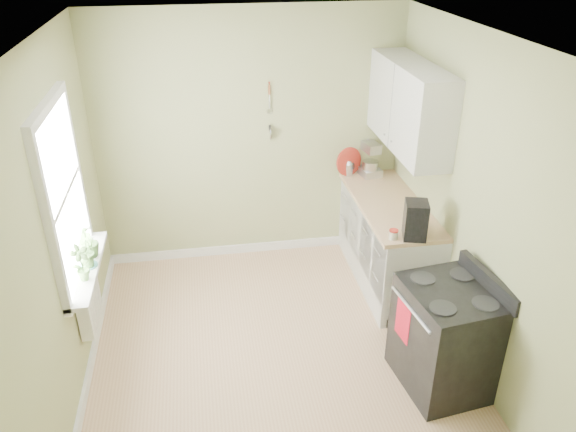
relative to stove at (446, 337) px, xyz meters
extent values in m
cube|color=tan|center=(-1.28, 0.51, -0.47)|extent=(3.20, 3.60, 0.02)
cube|color=white|center=(-1.28, 0.51, 2.25)|extent=(3.20, 3.60, 0.02)
cube|color=tan|center=(-1.28, 2.32, 0.89)|extent=(3.20, 0.02, 2.70)
cube|color=tan|center=(-2.89, 0.51, 0.89)|extent=(0.02, 3.60, 2.70)
cube|color=tan|center=(0.33, 0.51, 0.89)|extent=(0.02, 3.60, 2.70)
cube|color=white|center=(0.02, 1.51, -0.02)|extent=(0.60, 1.60, 0.87)
cube|color=#D7AF83|center=(0.01, 1.51, 0.43)|extent=(0.64, 1.60, 0.04)
cube|color=white|center=(0.15, 1.61, 1.39)|extent=(0.35, 1.40, 0.80)
cube|color=white|center=(-2.87, 0.81, 1.09)|extent=(0.02, 1.00, 1.30)
cube|color=white|center=(-2.85, 0.81, 1.78)|extent=(0.06, 1.14, 0.07)
cube|color=white|center=(-2.85, 0.81, 0.41)|extent=(0.06, 1.14, 0.07)
cube|color=white|center=(-2.85, 0.81, 1.09)|extent=(0.04, 1.00, 0.04)
cube|color=white|center=(-2.79, 0.81, 0.42)|extent=(0.18, 1.14, 0.04)
cube|color=white|center=(-2.82, 0.76, 0.09)|extent=(0.12, 0.50, 0.35)
cylinder|color=#D7AF83|center=(-1.08, 2.29, 1.42)|extent=(0.02, 0.02, 0.10)
cylinder|color=silver|center=(-1.08, 2.29, 1.30)|extent=(0.01, 0.01, 0.16)
cylinder|color=silver|center=(-1.08, 2.29, 0.96)|extent=(0.01, 0.14, 0.14)
cube|color=black|center=(0.00, 0.00, -0.02)|extent=(0.72, 0.81, 0.87)
cube|color=black|center=(0.00, 0.00, 0.43)|extent=(0.72, 0.81, 0.03)
cube|color=black|center=(0.28, 0.00, 0.50)|extent=(0.15, 0.74, 0.14)
cylinder|color=#B2B2B7|center=(-0.33, 0.00, 0.32)|extent=(0.10, 0.60, 0.02)
cube|color=#B11425|center=(-0.33, 0.10, 0.14)|extent=(0.05, 0.21, 0.37)
cube|color=#B2B2B7|center=(0.00, 2.23, 0.49)|extent=(0.26, 0.34, 0.08)
cube|color=#B2B2B7|center=(0.00, 2.37, 0.64)|extent=(0.14, 0.10, 0.23)
cube|color=#B2B2B7|center=(0.00, 2.26, 0.77)|extent=(0.20, 0.33, 0.10)
sphere|color=#B2B2B7|center=(0.00, 2.37, 0.80)|extent=(0.12, 0.12, 0.12)
cylinder|color=silver|center=(0.00, 2.17, 0.55)|extent=(0.17, 0.17, 0.14)
cylinder|color=silver|center=(-0.23, 2.23, 0.52)|extent=(0.10, 0.10, 0.13)
cone|color=silver|center=(-0.23, 2.23, 0.60)|extent=(0.10, 0.10, 0.04)
cylinder|color=silver|center=(-0.30, 2.23, 0.54)|extent=(0.09, 0.04, 0.07)
cube|color=black|center=(-0.01, 0.81, 0.62)|extent=(0.24, 0.26, 0.34)
cylinder|color=black|center=(-0.04, 0.81, 0.52)|extent=(0.11, 0.11, 0.12)
cylinder|color=maroon|center=(-0.23, 2.23, 0.61)|extent=(0.32, 0.17, 0.32)
cylinder|color=#B8B296|center=(-0.20, 0.81, 0.49)|extent=(0.08, 0.08, 0.08)
cylinder|color=maroon|center=(-0.20, 0.81, 0.53)|extent=(0.08, 0.08, 0.01)
imported|color=#466D32|center=(-2.78, 0.61, 0.60)|extent=(0.20, 0.19, 0.31)
imported|color=#466D32|center=(-2.78, 0.81, 0.59)|extent=(0.18, 0.20, 0.29)
imported|color=#466D32|center=(-2.78, 0.97, 0.59)|extent=(0.23, 0.23, 0.29)
camera|label=1|loc=(-1.81, -3.24, 2.92)|focal=35.00mm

